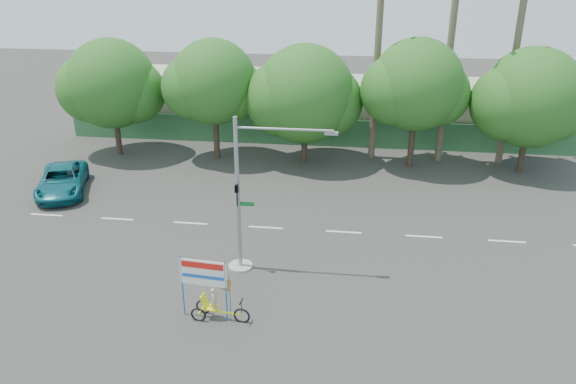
# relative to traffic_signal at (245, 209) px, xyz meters

# --- Properties ---
(ground) EXTENTS (120.00, 120.00, 0.00)m
(ground) POSITION_rel_traffic_signal_xyz_m (2.20, -3.98, -2.92)
(ground) COLOR #33302D
(ground) RESTS_ON ground
(fence) EXTENTS (38.00, 0.08, 2.00)m
(fence) POSITION_rel_traffic_signal_xyz_m (2.20, 17.52, -1.92)
(fence) COLOR #336B3D
(fence) RESTS_ON ground
(building_left) EXTENTS (12.00, 8.00, 4.00)m
(building_left) POSITION_rel_traffic_signal_xyz_m (-7.80, 22.02, -0.92)
(building_left) COLOR #B6AC91
(building_left) RESTS_ON ground
(building_right) EXTENTS (14.00, 8.00, 3.60)m
(building_right) POSITION_rel_traffic_signal_xyz_m (10.20, 22.02, -1.12)
(building_right) COLOR #B6AC91
(building_right) RESTS_ON ground
(tree_far_left) EXTENTS (7.14, 6.00, 7.96)m
(tree_far_left) POSITION_rel_traffic_signal_xyz_m (-11.85, 14.02, 1.84)
(tree_far_left) COLOR #473828
(tree_far_left) RESTS_ON ground
(tree_left) EXTENTS (6.66, 5.60, 8.07)m
(tree_left) POSITION_rel_traffic_signal_xyz_m (-4.85, 14.02, 2.14)
(tree_left) COLOR #473828
(tree_left) RESTS_ON ground
(tree_center) EXTENTS (7.62, 6.40, 7.85)m
(tree_center) POSITION_rel_traffic_signal_xyz_m (1.14, 14.02, 1.55)
(tree_center) COLOR #473828
(tree_center) RESTS_ON ground
(tree_right) EXTENTS (6.90, 5.80, 8.36)m
(tree_right) POSITION_rel_traffic_signal_xyz_m (8.15, 14.02, 2.32)
(tree_right) COLOR #473828
(tree_right) RESTS_ON ground
(tree_far_right) EXTENTS (7.38, 6.20, 7.94)m
(tree_far_right) POSITION_rel_traffic_signal_xyz_m (15.15, 14.02, 1.73)
(tree_far_right) COLOR #473828
(tree_far_right) RESTS_ON ground
(palm_mid) EXTENTS (3.73, 3.79, 15.45)m
(palm_mid) POSITION_rel_traffic_signal_xyz_m (14.20, 15.52, 6.48)
(palm_mid) COLOR #70604C
(palm_mid) RESTS_ON ground
(palm_short) EXTENTS (3.73, 3.79, 14.45)m
(palm_short) POSITION_rel_traffic_signal_xyz_m (5.70, 15.52, 5.94)
(palm_short) COLOR #70604C
(palm_short) RESTS_ON ground
(traffic_signal) EXTENTS (4.72, 1.10, 7.00)m
(traffic_signal) POSITION_rel_traffic_signal_xyz_m (0.00, 0.00, 0.00)
(traffic_signal) COLOR gray
(traffic_signal) RESTS_ON ground
(trike_billboard) EXTENTS (2.71, 0.71, 2.67)m
(trike_billboard) POSITION_rel_traffic_signal_xyz_m (-0.62, -3.89, -1.85)
(trike_billboard) COLOR black
(trike_billboard) RESTS_ON ground
(pickup_truck) EXTENTS (4.20, 5.96, 1.51)m
(pickup_truck) POSITION_rel_traffic_signal_xyz_m (-12.40, 7.09, -2.16)
(pickup_truck) COLOR #0E5864
(pickup_truck) RESTS_ON ground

